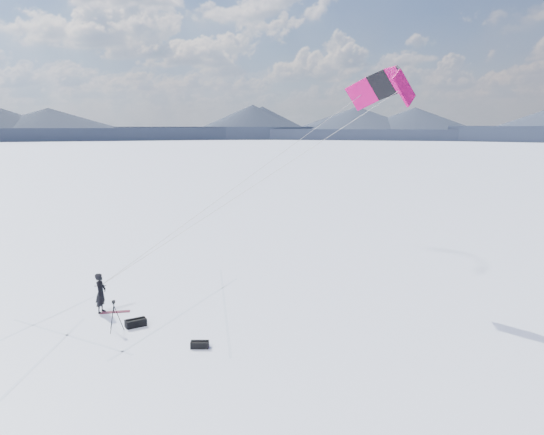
{
  "coord_description": "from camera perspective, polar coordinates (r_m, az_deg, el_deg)",
  "views": [
    {
      "loc": [
        4.46,
        -22.69,
        8.82
      ],
      "look_at": [
        7.49,
        2.59,
        4.33
      ],
      "focal_mm": 35.0,
      "sensor_mm": 36.0,
      "label": 1
    }
  ],
  "objects": [
    {
      "name": "snowboard",
      "position": [
        26.65,
        -16.5,
        -9.72
      ],
      "size": [
        1.38,
        0.35,
        0.04
      ],
      "primitive_type": "cube",
      "rotation": [
        0.0,
        0.0,
        0.07
      ],
      "color": "maroon",
      "rests_on": "ground"
    },
    {
      "name": "gear_bag_a",
      "position": [
        24.6,
        -14.45,
        -10.9
      ],
      "size": [
        0.99,
        0.76,
        0.4
      ],
      "rotation": [
        0.0,
        0.0,
        0.43
      ],
      "color": "black",
      "rests_on": "ground"
    },
    {
      "name": "tripod",
      "position": [
        24.12,
        -16.62,
        -9.64
      ],
      "size": [
        0.64,
        0.68,
        1.38
      ],
      "rotation": [
        0.0,
        0.0,
        0.15
      ],
      "color": "black",
      "rests_on": "ground"
    },
    {
      "name": "horizon_hills",
      "position": [
        23.68,
        -17.55,
        -2.89
      ],
      "size": [
        704.84,
        706.81,
        9.0
      ],
      "color": "black",
      "rests_on": "ground"
    },
    {
      "name": "ground",
      "position": [
        24.75,
        -17.09,
        -11.34
      ],
      "size": [
        1800.0,
        1800.0,
        0.0
      ],
      "primitive_type": "plane",
      "color": "white"
    },
    {
      "name": "gear_bag_b",
      "position": [
        21.97,
        -7.79,
        -13.36
      ],
      "size": [
        0.76,
        0.43,
        0.33
      ],
      "rotation": [
        0.0,
        0.0,
        -0.12
      ],
      "color": "black",
      "rests_on": "ground"
    },
    {
      "name": "snowkiter",
      "position": [
        26.85,
        -17.84,
        -9.68
      ],
      "size": [
        0.58,
        0.77,
        1.91
      ],
      "primitive_type": "imported",
      "rotation": [
        0.0,
        0.0,
        1.38
      ],
      "color": "black",
      "rests_on": "ground"
    },
    {
      "name": "power_kite",
      "position": [
        27.2,
        12.27,
        13.56
      ],
      "size": [
        15.19,
        6.49,
        10.28
      ],
      "color": "#C30358",
      "rests_on": "ground"
    },
    {
      "name": "snow_tracks",
      "position": [
        24.75,
        -20.56,
        -11.54
      ],
      "size": [
        13.93,
        10.25,
        0.01
      ],
      "color": "silver",
      "rests_on": "ground"
    }
  ]
}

